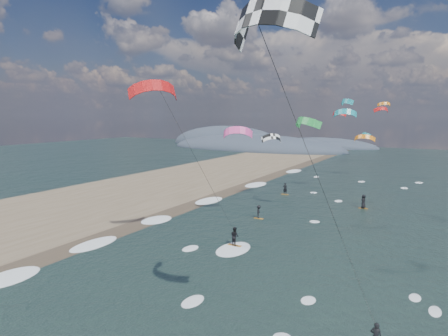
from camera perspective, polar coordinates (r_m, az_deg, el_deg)
The scene contains 9 objects.
ground at distance 25.38m, azimuth -12.40°, elevation -19.47°, with size 260.00×260.00×0.00m, color black.
sand_strip at distance 48.89m, azimuth -25.51°, elevation -6.52°, with size 26.00×240.00×0.00m, color brown.
wet_sand_strip at distance 39.84m, azimuth -15.52°, elevation -9.24°, with size 3.00×240.00×0.00m, color #382D23.
coastal_hills at distance 138.63m, azimuth 4.15°, elevation 3.23°, with size 80.00×41.00×15.00m.
kitesurfer_near_a at distance 14.71m, azimuth 9.81°, elevation 8.81°, with size 7.61×8.73×16.21m.
kitesurfer_near_b at distance 30.00m, azimuth -6.18°, elevation 4.29°, with size 6.83×9.31×14.86m.
far_kitesurfers at distance 48.24m, azimuth 12.51°, elevation -5.07°, with size 12.66×14.60×1.79m.
bg_kite_field at distance 70.26m, azimuth 18.02°, elevation 7.24°, with size 11.93×74.50×8.97m.
shoreline_surf at distance 42.39m, azimuth -9.75°, elevation -8.01°, with size 2.40×79.40×0.11m.
Camera 1 is at (15.43, -16.43, 11.66)m, focal length 30.00 mm.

